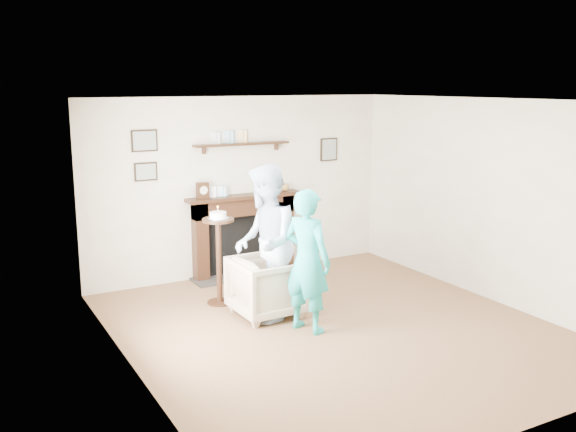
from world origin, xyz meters
The scene contains 6 objects.
ground centered at (0.00, 0.00, 0.00)m, with size 5.00×5.00×0.00m, color brown.
room_shell centered at (0.00, 0.69, 1.62)m, with size 4.54×5.02×2.52m.
armchair centered at (-0.47, 0.76, 0.00)m, with size 0.75×0.77×0.70m, color tan.
man centered at (-0.54, 0.66, 0.00)m, with size 0.87×0.68×1.80m, color silver.
woman centered at (-0.30, 0.13, 0.00)m, with size 0.58×0.38×1.58m, color #1EA6AF.
pedestal_table centered at (-0.80, 1.41, 0.76)m, with size 0.38×0.38×1.23m.
Camera 1 is at (-3.70, -5.63, 2.67)m, focal length 40.00 mm.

